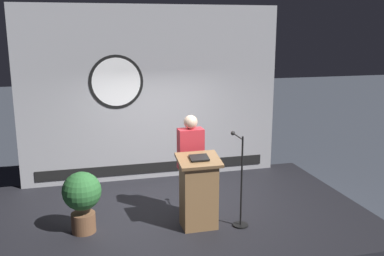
# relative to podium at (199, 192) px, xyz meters

# --- Properties ---
(ground_plane) EXTENTS (40.00, 40.00, 0.00)m
(ground_plane) POSITION_rel_podium_xyz_m (-0.27, 0.60, -0.86)
(ground_plane) COLOR #383D47
(stage_platform) EXTENTS (6.40, 4.00, 0.30)m
(stage_platform) POSITION_rel_podium_xyz_m (-0.27, 0.60, -0.71)
(stage_platform) COLOR black
(stage_platform) RESTS_ON ground
(banner_display) EXTENTS (5.14, 0.12, 3.43)m
(banner_display) POSITION_rel_podium_xyz_m (-0.28, 2.44, 1.15)
(banner_display) COLOR #9E9EA3
(banner_display) RESTS_ON stage_platform
(podium) EXTENTS (0.64, 0.50, 1.14)m
(podium) POSITION_rel_podium_xyz_m (0.00, 0.00, 0.00)
(podium) COLOR olive
(podium) RESTS_ON stage_platform
(speaker_person) EXTENTS (0.40, 0.26, 1.66)m
(speaker_person) POSITION_rel_podium_xyz_m (-0.00, 0.48, 0.29)
(speaker_person) COLOR black
(speaker_person) RESTS_ON stage_platform
(microphone_stand) EXTENTS (0.24, 0.58, 1.43)m
(microphone_stand) POSITION_rel_podium_xyz_m (0.63, -0.09, -0.05)
(microphone_stand) COLOR black
(microphone_stand) RESTS_ON stage_platform
(potted_plant) EXTENTS (0.58, 0.58, 0.94)m
(potted_plant) POSITION_rel_podium_xyz_m (-1.72, 0.26, 0.00)
(potted_plant) COLOR brown
(potted_plant) RESTS_ON stage_platform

